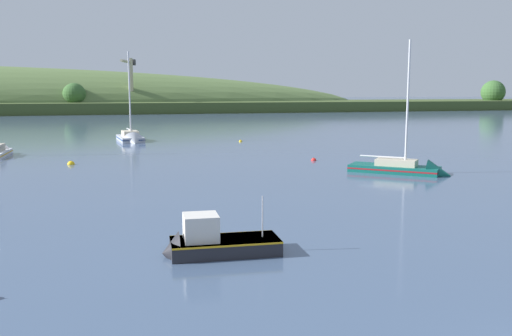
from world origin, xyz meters
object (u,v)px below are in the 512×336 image
sailboat_outer_reach (131,140)px  mooring_buoy_far_upstream (71,164)px  sailboat_near_mooring (407,171)px  fishing_boat_moored (212,246)px  mooring_buoy_midchannel (314,161)px  mooring_buoy_foreground (241,142)px  dockside_crane (131,86)px

sailboat_outer_reach → mooring_buoy_far_upstream: size_ratio=18.07×
sailboat_near_mooring → fishing_boat_moored: sailboat_near_mooring is taller
sailboat_near_mooring → mooring_buoy_far_upstream: sailboat_near_mooring is taller
mooring_buoy_midchannel → sailboat_outer_reach: bearing=117.1°
sailboat_outer_reach → mooring_buoy_midchannel: sailboat_outer_reach is taller
mooring_buoy_far_upstream → sailboat_near_mooring: bearing=-31.6°
mooring_buoy_far_upstream → sailboat_outer_reach: bearing=68.3°
sailboat_outer_reach → sailboat_near_mooring: bearing=24.9°
sailboat_outer_reach → mooring_buoy_midchannel: 34.03m
mooring_buoy_foreground → fishing_boat_moored: bearing=-110.8°
sailboat_outer_reach → fishing_boat_moored: size_ratio=2.66×
sailboat_near_mooring → mooring_buoy_midchannel: size_ratio=20.25×
sailboat_near_mooring → mooring_buoy_far_upstream: bearing=-164.1°
fishing_boat_moored → mooring_buoy_far_upstream: fishing_boat_moored is taller
mooring_buoy_foreground → mooring_buoy_midchannel: 24.33m
sailboat_outer_reach → mooring_buoy_foreground: bearing=69.2°
fishing_boat_moored → dockside_crane: bearing=-87.9°
sailboat_near_mooring → sailboat_outer_reach: bearing=162.3°
sailboat_outer_reach → fishing_boat_moored: 59.41m
mooring_buoy_midchannel → sailboat_near_mooring: bearing=-72.1°
sailboat_outer_reach → mooring_buoy_midchannel: (15.53, -30.29, -0.20)m
mooring_buoy_midchannel → dockside_crane: bearing=89.4°
dockside_crane → sailboat_outer_reach: bearing=16.7°
sailboat_near_mooring → mooring_buoy_far_upstream: 33.86m
mooring_buoy_midchannel → mooring_buoy_foreground: bearing=89.9°
dockside_crane → mooring_buoy_far_upstream: (-26.76, -145.33, -9.59)m
sailboat_near_mooring → mooring_buoy_foreground: size_ratio=22.23×
mooring_buoy_far_upstream → fishing_boat_moored: bearing=-82.0°
sailboat_near_mooring → mooring_buoy_far_upstream: (-28.84, 17.75, -0.21)m
sailboat_near_mooring → mooring_buoy_midchannel: 12.14m
sailboat_near_mooring → dockside_crane: bearing=138.3°
sailboat_outer_reach → mooring_buoy_foreground: sailboat_outer_reach is taller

